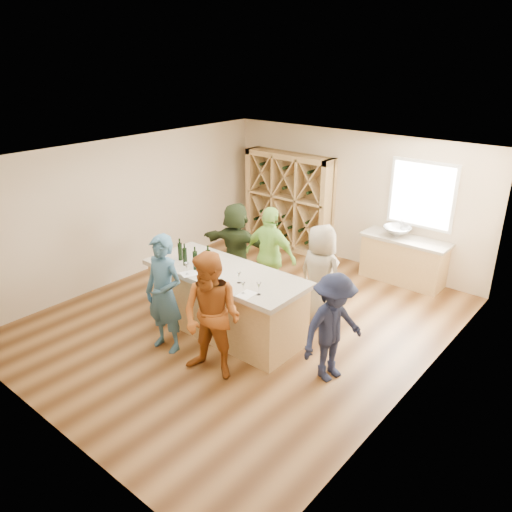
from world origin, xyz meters
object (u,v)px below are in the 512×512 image
Objects in this scene: sink at (397,231)px; person_near_right at (212,317)px; tasting_counter_base at (226,303)px; wine_bottle_d at (195,261)px; person_far_mid at (271,256)px; person_far_right at (320,275)px; wine_rack at (288,201)px; person_server at (333,328)px; person_far_left at (236,246)px; wine_bottle_b at (185,257)px; wine_bottle_a at (180,252)px; wine_bottle_e at (208,260)px; person_near_left at (164,294)px.

person_near_right is at bearing -96.35° from sink.
tasting_counter_base is 0.87m from wine_bottle_d.
person_far_mid reaches higher than person_far_right.
wine_rack is 1.38× the size of person_server.
wine_rack is 4.06m from tasting_counter_base.
wine_bottle_d is 0.18× the size of person_far_left.
wine_bottle_d is 0.16× the size of person_near_right.
person_far_left is at bearing -133.35° from sink.
wine_bottle_b is at bearing -77.81° from wine_rack.
person_far_right is at bearing 162.17° from person_far_left.
wine_bottle_b is 0.16× the size of person_far_mid.
wine_bottle_b is 0.18× the size of person_server.
person_near_right reaches higher than sink.
person_far_mid reaches higher than wine_bottle_b.
wine_rack is 3.55m from person_far_right.
person_far_mid is at bearing -59.90° from wine_rack.
tasting_counter_base is at bearing 90.68° from person_far_mid.
wine_bottle_d is (0.26, -0.01, 0.01)m from wine_bottle_b.
person_server is (2.65, 0.26, -0.43)m from wine_bottle_b.
wine_rack is at bearing 102.70° from person_near_right.
wine_bottle_a is 0.97× the size of wine_bottle_d.
wine_bottle_d is at bearing -146.48° from tasting_counter_base.
wine_bottle_a is 0.90× the size of wine_bottle_e.
person_near_right reaches higher than person_server.
wine_bottle_b is 0.88× the size of wine_bottle_e.
wine_rack is 4.06m from wine_bottle_b.
person_near_left reaches higher than wine_bottle_a.
sink is 4.32m from wine_bottle_b.
person_server is at bearing 3.24° from wine_bottle_a.
wine_rack is 7.23× the size of wine_bottle_d.
wine_bottle_b is at bearing 47.45° from person_far_right.
sink is at bearing 27.09° from person_server.
wine_bottle_b is 0.16× the size of person_near_right.
person_far_left is at bearing 116.72° from wine_bottle_e.
wine_bottle_d reaches higher than tasting_counter_base.
sink is at bearing 69.37° from wine_bottle_e.
person_far_right is (1.39, 1.48, -0.37)m from wine_bottle_d.
person_near_left reaches higher than person_far_mid.
wine_bottle_e is 0.19× the size of person_far_left.
wine_rack is at bearing -63.05° from person_far_mid.
person_near_left is 1.07× the size of person_far_right.
person_far_left is (-2.17, -2.30, -0.16)m from sink.
wine_bottle_e is at bearing 102.61° from person_far_left.
wine_bottle_b is (0.22, -0.09, -0.00)m from wine_bottle_a.
wine_bottle_b is 0.16× the size of person_near_left.
person_far_mid reaches higher than sink.
tasting_counter_base is 1.40× the size of person_near_left.
person_near_left reaches higher than wine_bottle_b.
wine_bottle_a is 0.16× the size of person_near_left.
wine_bottle_d is at bearing -12.97° from wine_bottle_a.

